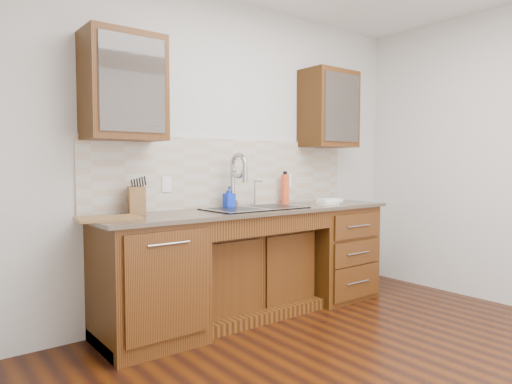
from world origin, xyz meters
TOP-DOWN VIEW (x-y plane):
  - wall_back at (0.00, 1.80)m, footprint 4.00×0.10m
  - wall_left at (-2.05, 0.00)m, footprint 0.10×3.50m
  - base_cabinet_left at (-0.95, 1.44)m, footprint 0.70×0.62m
  - base_cabinet_center at (0.00, 1.53)m, footprint 1.20×0.44m
  - base_cabinet_right at (0.95, 1.44)m, footprint 0.70×0.62m
  - countertop at (0.00, 1.43)m, footprint 2.70×0.65m
  - backsplash at (0.00, 1.74)m, footprint 2.70×0.02m
  - sink at (0.00, 1.41)m, footprint 0.84×0.46m
  - faucet at (-0.07, 1.64)m, footprint 0.04×0.04m
  - filter_tap at (0.18, 1.65)m, footprint 0.02×0.02m
  - upper_cabinet_left at (-1.05, 1.58)m, footprint 0.55×0.34m
  - upper_cabinet_right at (1.05, 1.58)m, footprint 0.55×0.34m
  - outlet_left at (-0.65, 1.73)m, footprint 0.08×0.01m
  - outlet_right at (0.65, 1.73)m, footprint 0.08×0.01m
  - soap_bottle at (-0.14, 1.59)m, footprint 0.08×0.09m
  - water_bottle at (0.54, 1.65)m, footprint 0.10×0.10m
  - plate at (0.81, 1.36)m, footprint 0.24×0.24m
  - dish_towel at (0.85, 1.37)m, footprint 0.23×0.18m
  - knife_block at (-0.95, 1.61)m, footprint 0.16×0.21m
  - cutting_board at (-1.24, 1.41)m, footprint 0.43×0.33m
  - cup_left_a at (-1.16, 1.58)m, footprint 0.16×0.16m
  - cup_left_b at (-0.94, 1.58)m, footprint 0.13×0.13m
  - cup_right_a at (0.93, 1.58)m, footprint 0.15×0.15m
  - cup_right_b at (1.17, 1.58)m, footprint 0.12×0.12m

SIDE VIEW (x-z plane):
  - base_cabinet_center at x=0.00m, z-range 0.00..0.70m
  - base_cabinet_left at x=-0.95m, z-range 0.00..0.88m
  - base_cabinet_right at x=0.95m, z-range 0.00..0.88m
  - sink at x=0.00m, z-range 0.73..0.92m
  - countertop at x=0.00m, z-range 0.88..0.91m
  - plate at x=0.81m, z-range 0.91..0.92m
  - cutting_board at x=-1.24m, z-range 0.91..0.93m
  - dish_towel at x=0.85m, z-range 0.93..0.96m
  - soap_bottle at x=-0.14m, z-range 0.91..1.09m
  - knife_block at x=-0.95m, z-range 0.91..1.12m
  - filter_tap at x=0.18m, z-range 0.91..1.15m
  - water_bottle at x=0.54m, z-range 0.91..1.19m
  - faucet at x=-0.07m, z-range 0.91..1.31m
  - outlet_left at x=-0.65m, z-range 1.06..1.18m
  - outlet_right at x=0.65m, z-range 1.06..1.18m
  - backsplash at x=0.00m, z-range 0.91..1.50m
  - wall_back at x=0.00m, z-range 0.00..2.70m
  - wall_left at x=-2.05m, z-range 0.00..2.70m
  - cup_right_b at x=1.17m, z-range 1.72..1.82m
  - cup_left_b at x=-0.94m, z-range 1.72..1.82m
  - cup_right_a at x=0.93m, z-range 1.72..1.83m
  - cup_left_a at x=-1.16m, z-range 1.72..1.83m
  - upper_cabinet_left at x=-1.05m, z-range 1.45..2.20m
  - upper_cabinet_right at x=1.05m, z-range 1.45..2.20m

